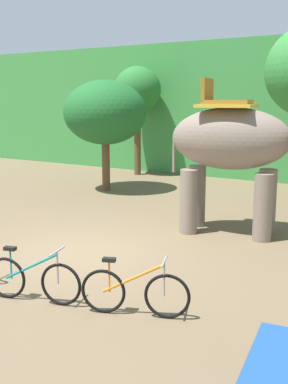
% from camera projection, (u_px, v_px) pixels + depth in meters
% --- Properties ---
extents(ground_plane, '(80.00, 80.00, 0.00)m').
position_uv_depth(ground_plane, '(76.00, 253.00, 10.20)').
color(ground_plane, brown).
extents(foliage_hedge, '(36.00, 6.00, 5.71)m').
position_uv_depth(foliage_hedge, '(274.00, 109.00, 21.39)').
color(foliage_hedge, '#3D8E42').
rests_on(foliage_hedge, ground).
extents(tree_far_right, '(2.03, 2.03, 4.70)m').
position_uv_depth(tree_far_right, '(137.00, 92.00, 20.28)').
color(tree_far_right, brown).
rests_on(tree_far_right, ground).
extents(tree_center_right, '(2.97, 2.97, 3.98)m').
position_uv_depth(tree_center_right, '(105.00, 113.00, 16.81)').
color(tree_center_right, brown).
rests_on(tree_center_right, ground).
extents(elephant, '(4.24, 2.30, 3.78)m').
position_uv_depth(elephant, '(244.00, 145.00, 11.25)').
color(elephant, gray).
rests_on(elephant, ground).
extents(bike_teal, '(1.66, 0.62, 0.92)m').
position_uv_depth(bike_teal, '(33.00, 279.00, 7.68)').
color(bike_teal, black).
rests_on(bike_teal, ground).
extents(bike_orange, '(1.62, 0.73, 0.92)m').
position_uv_depth(bike_orange, '(135.00, 292.00, 7.17)').
color(bike_orange, black).
rests_on(bike_orange, ground).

